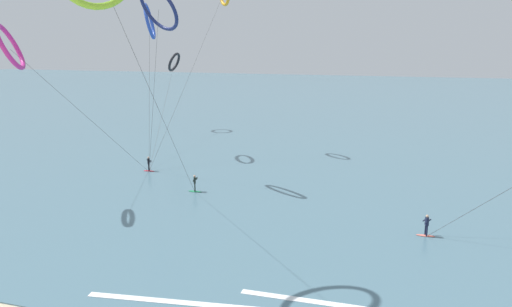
# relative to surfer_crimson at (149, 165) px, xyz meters

# --- Properties ---
(sea_water) EXTENTS (400.00, 200.00, 0.08)m
(sea_water) POSITION_rel_surfer_crimson_xyz_m (16.66, 72.02, -0.78)
(sea_water) COLOR slate
(sea_water) RESTS_ON ground
(surfer_crimson) EXTENTS (1.40, 0.67, 1.70)m
(surfer_crimson) POSITION_rel_surfer_crimson_xyz_m (0.00, 0.00, 0.00)
(surfer_crimson) COLOR red
(surfer_crimson) RESTS_ON ground
(surfer_emerald) EXTENTS (1.40, 0.68, 1.70)m
(surfer_emerald) POSITION_rel_surfer_crimson_xyz_m (8.19, -5.67, 0.00)
(surfer_emerald) COLOR #199351
(surfer_emerald) RESTS_ON ground
(surfer_coral) EXTENTS (1.40, 0.67, 1.70)m
(surfer_coral) POSITION_rel_surfer_crimson_xyz_m (29.51, -10.93, 0.00)
(surfer_coral) COLOR #EA7260
(surfer_coral) RESTS_ON ground
(kite_cobalt) EXTENTS (5.29, 11.12, 19.27)m
(kite_cobalt) POSITION_rel_surfer_crimson_xyz_m (-3.83, 8.74, 16.17)
(kite_cobalt) COLOR #2647B7
(kite_cobalt) RESTS_ON ground
(kite_navy) EXTENTS (6.62, 5.48, 19.99)m
(kite_navy) POSITION_rel_surfer_crimson_xyz_m (3.66, -2.97, 16.90)
(kite_navy) COLOR navy
(kite_navy) RESTS_ON ground
(kite_magenta) EXTENTS (6.51, 16.24, 16.10)m
(kite_magenta) POSITION_rel_surfer_crimson_xyz_m (-4.58, -13.87, 13.24)
(kite_magenta) COLOR #CC288E
(kite_magenta) RESTS_ON ground
(kite_charcoal) EXTENTS (10.18, 28.01, 12.88)m
(kite_charcoal) POSITION_rel_surfer_crimson_xyz_m (-9.26, 26.26, 10.41)
(kite_charcoal) COLOR black
(kite_charcoal) RESTS_ON ground
(wave_crest_mid) EXTENTS (13.68, 2.20, 0.12)m
(wave_crest_mid) POSITION_rel_surfer_crimson_xyz_m (17.18, -24.97, -0.76)
(wave_crest_mid) COLOR white
(wave_crest_mid) RESTS_ON ground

